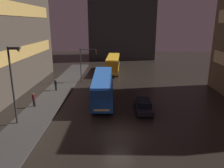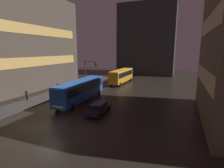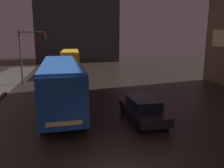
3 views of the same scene
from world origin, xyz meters
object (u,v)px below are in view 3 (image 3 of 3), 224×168
object	(u,v)px
bus_near	(61,79)
car_taxi	(143,109)
bus_far	(71,59)
traffic_light_main	(30,48)

from	to	relation	value
bus_near	car_taxi	xyz separation A→B (m)	(4.90, -3.84, -1.33)
bus_far	traffic_light_main	bearing A→B (deg)	63.71
bus_far	car_taxi	xyz separation A→B (m)	(3.82, -20.73, -1.32)
traffic_light_main	bus_near	bearing A→B (deg)	-69.34
car_taxi	traffic_light_main	distance (m)	15.41
bus_near	car_taxi	bearing A→B (deg)	139.83
bus_far	car_taxi	distance (m)	21.12
car_taxi	traffic_light_main	world-z (taller)	traffic_light_main
bus_near	traffic_light_main	world-z (taller)	traffic_light_main
bus_near	car_taxi	world-z (taller)	bus_near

